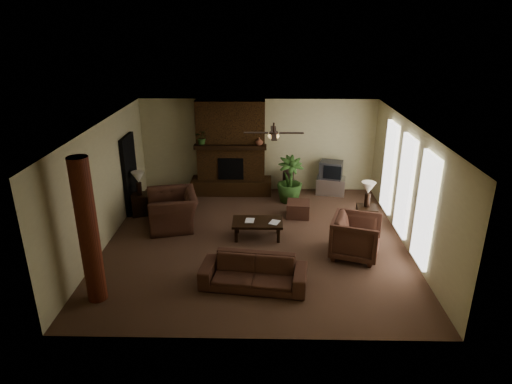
{
  "coord_description": "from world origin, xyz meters",
  "views": [
    {
      "loc": [
        0.2,
        -9.48,
        4.95
      ],
      "look_at": [
        0.0,
        0.4,
        1.1
      ],
      "focal_mm": 31.17,
      "sensor_mm": 36.0,
      "label": 1
    }
  ],
  "objects_px": {
    "coffee_table": "(257,223)",
    "side_table_right": "(366,217)",
    "sofa": "(254,268)",
    "tv_stand": "(330,186)",
    "armchair_left": "(172,204)",
    "lamp_right": "(368,190)",
    "lamp_left": "(138,179)",
    "armchair_right": "(356,235)",
    "floor_vase": "(288,180)",
    "log_column": "(88,232)",
    "side_table_left": "(141,204)",
    "floor_plant": "(290,189)",
    "ottoman": "(298,209)"
  },
  "relations": [
    {
      "from": "side_table_left",
      "to": "lamp_right",
      "type": "height_order",
      "value": "lamp_right"
    },
    {
      "from": "ottoman",
      "to": "lamp_left",
      "type": "distance_m",
      "value": 4.34
    },
    {
      "from": "coffee_table",
      "to": "side_table_right",
      "type": "xyz_separation_m",
      "value": [
        2.75,
        0.65,
        -0.1
      ]
    },
    {
      "from": "lamp_left",
      "to": "lamp_right",
      "type": "height_order",
      "value": "same"
    },
    {
      "from": "side_table_left",
      "to": "side_table_right",
      "type": "bearing_deg",
      "value": -6.78
    },
    {
      "from": "ottoman",
      "to": "floor_vase",
      "type": "distance_m",
      "value": 1.71
    },
    {
      "from": "log_column",
      "to": "armchair_right",
      "type": "distance_m",
      "value": 5.53
    },
    {
      "from": "sofa",
      "to": "floor_plant",
      "type": "height_order",
      "value": "sofa"
    },
    {
      "from": "tv_stand",
      "to": "lamp_right",
      "type": "distance_m",
      "value": 2.47
    },
    {
      "from": "floor_vase",
      "to": "armchair_left",
      "type": "bearing_deg",
      "value": -142.27
    },
    {
      "from": "sofa",
      "to": "floor_plant",
      "type": "bearing_deg",
      "value": 85.66
    },
    {
      "from": "armchair_left",
      "to": "side_table_right",
      "type": "xyz_separation_m",
      "value": [
        4.92,
        0.04,
        -0.32
      ]
    },
    {
      "from": "log_column",
      "to": "side_table_right",
      "type": "height_order",
      "value": "log_column"
    },
    {
      "from": "floor_vase",
      "to": "floor_plant",
      "type": "xyz_separation_m",
      "value": [
        0.01,
        -0.65,
        -0.06
      ]
    },
    {
      "from": "tv_stand",
      "to": "floor_vase",
      "type": "distance_m",
      "value": 1.3
    },
    {
      "from": "armchair_left",
      "to": "sofa",
      "type": "bearing_deg",
      "value": 23.2
    },
    {
      "from": "armchair_right",
      "to": "floor_vase",
      "type": "bearing_deg",
      "value": 36.77
    },
    {
      "from": "log_column",
      "to": "side_table_left",
      "type": "height_order",
      "value": "log_column"
    },
    {
      "from": "side_table_left",
      "to": "lamp_left",
      "type": "xyz_separation_m",
      "value": [
        0.0,
        -0.0,
        0.73
      ]
    },
    {
      "from": "armchair_right",
      "to": "coffee_table",
      "type": "bearing_deg",
      "value": 86.24
    },
    {
      "from": "tv_stand",
      "to": "armchair_left",
      "type": "bearing_deg",
      "value": -141.54
    },
    {
      "from": "lamp_left",
      "to": "coffee_table",
      "type": "bearing_deg",
      "value": -23.01
    },
    {
      "from": "ottoman",
      "to": "side_table_right",
      "type": "xyz_separation_m",
      "value": [
        1.68,
        -0.63,
        0.08
      ]
    },
    {
      "from": "coffee_table",
      "to": "armchair_right",
      "type": "bearing_deg",
      "value": -21.61
    },
    {
      "from": "armchair_left",
      "to": "lamp_right",
      "type": "bearing_deg",
      "value": 75.96
    },
    {
      "from": "log_column",
      "to": "armchair_right",
      "type": "height_order",
      "value": "log_column"
    },
    {
      "from": "armchair_right",
      "to": "lamp_right",
      "type": "distance_m",
      "value": 1.71
    },
    {
      "from": "armchair_left",
      "to": "ottoman",
      "type": "bearing_deg",
      "value": 86.92
    },
    {
      "from": "floor_vase",
      "to": "lamp_left",
      "type": "distance_m",
      "value": 4.41
    },
    {
      "from": "floor_plant",
      "to": "lamp_right",
      "type": "relative_size",
      "value": 2.05
    },
    {
      "from": "armchair_left",
      "to": "lamp_left",
      "type": "xyz_separation_m",
      "value": [
        -1.03,
        0.75,
        0.4
      ]
    },
    {
      "from": "sofa",
      "to": "side_table_right",
      "type": "xyz_separation_m",
      "value": [
        2.79,
        2.75,
        -0.13
      ]
    },
    {
      "from": "armchair_left",
      "to": "armchair_right",
      "type": "distance_m",
      "value": 4.6
    },
    {
      "from": "ottoman",
      "to": "side_table_right",
      "type": "relative_size",
      "value": 1.09
    },
    {
      "from": "sofa",
      "to": "armchair_right",
      "type": "relative_size",
      "value": 2.0
    },
    {
      "from": "lamp_left",
      "to": "side_table_right",
      "type": "relative_size",
      "value": 1.18
    },
    {
      "from": "coffee_table",
      "to": "lamp_right",
      "type": "height_order",
      "value": "lamp_right"
    },
    {
      "from": "log_column",
      "to": "lamp_left",
      "type": "bearing_deg",
      "value": 92.9
    },
    {
      "from": "side_table_right",
      "to": "ottoman",
      "type": "bearing_deg",
      "value": 159.44
    },
    {
      "from": "tv_stand",
      "to": "floor_plant",
      "type": "xyz_separation_m",
      "value": [
        -1.27,
        -0.65,
        0.12
      ]
    },
    {
      "from": "armchair_right",
      "to": "ottoman",
      "type": "distance_m",
      "value": 2.44
    },
    {
      "from": "lamp_right",
      "to": "floor_vase",
      "type": "bearing_deg",
      "value": 129.21
    },
    {
      "from": "floor_vase",
      "to": "side_table_left",
      "type": "distance_m",
      "value": 4.38
    },
    {
      "from": "lamp_left",
      "to": "armchair_right",
      "type": "bearing_deg",
      "value": -22.44
    },
    {
      "from": "sofa",
      "to": "coffee_table",
      "type": "height_order",
      "value": "sofa"
    },
    {
      "from": "log_column",
      "to": "floor_plant",
      "type": "distance_m",
      "value": 6.34
    },
    {
      "from": "side_table_left",
      "to": "side_table_right",
      "type": "height_order",
      "value": "same"
    },
    {
      "from": "sofa",
      "to": "floor_vase",
      "type": "relative_size",
      "value": 2.7
    },
    {
      "from": "coffee_table",
      "to": "ottoman",
      "type": "bearing_deg",
      "value": 50.1
    },
    {
      "from": "log_column",
      "to": "coffee_table",
      "type": "distance_m",
      "value": 4.09
    }
  ]
}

